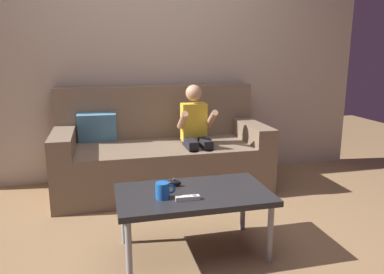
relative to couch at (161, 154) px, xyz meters
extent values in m
plane|color=olive|center=(-0.03, -1.29, -0.31)|extent=(8.72, 8.72, 0.00)
cube|color=#B2A38E|center=(-0.03, 0.39, 0.94)|extent=(4.36, 0.05, 2.50)
cube|color=#75604C|center=(0.01, -0.06, -0.10)|extent=(1.86, 0.80, 0.42)
cube|color=#75604C|center=(0.01, 0.26, 0.36)|extent=(1.86, 0.16, 0.50)
cube|color=#75604C|center=(-0.83, -0.06, 0.19)|extent=(0.18, 0.80, 0.16)
cube|color=#75604C|center=(0.85, -0.06, 0.19)|extent=(0.18, 0.80, 0.16)
cube|color=teal|center=(-0.55, 0.18, 0.25)|extent=(0.35, 0.18, 0.29)
cylinder|color=black|center=(0.22, -0.37, -0.10)|extent=(0.07, 0.07, 0.42)
cylinder|color=black|center=(0.35, -0.37, -0.10)|extent=(0.07, 0.07, 0.42)
cube|color=black|center=(0.22, -0.24, 0.14)|extent=(0.08, 0.27, 0.08)
cube|color=black|center=(0.35, -0.24, 0.14)|extent=(0.08, 0.27, 0.08)
cube|color=gold|center=(0.29, -0.10, 0.31)|extent=(0.22, 0.13, 0.33)
cylinder|color=tan|center=(0.16, -0.22, 0.35)|extent=(0.05, 0.24, 0.19)
cylinder|color=tan|center=(0.41, -0.22, 0.35)|extent=(0.05, 0.24, 0.19)
sphere|color=tan|center=(0.29, -0.10, 0.57)|extent=(0.14, 0.14, 0.14)
cube|color=#232326|center=(0.01, -1.20, 0.07)|extent=(0.93, 0.54, 0.04)
cylinder|color=gray|center=(-0.41, -1.42, -0.13)|extent=(0.04, 0.04, 0.37)
cylinder|color=gray|center=(0.42, -1.42, -0.13)|extent=(0.04, 0.04, 0.37)
cylinder|color=gray|center=(-0.41, -0.98, -0.13)|extent=(0.04, 0.04, 0.37)
cylinder|color=gray|center=(0.42, -0.98, -0.13)|extent=(0.04, 0.04, 0.37)
cube|color=white|center=(-0.06, -1.32, 0.10)|extent=(0.14, 0.04, 0.02)
cylinder|color=#99999E|center=(-0.02, -1.32, 0.11)|extent=(0.02, 0.02, 0.00)
cylinder|color=silver|center=(-0.05, -1.32, 0.11)|extent=(0.01, 0.01, 0.00)
cylinder|color=silver|center=(-0.07, -1.32, 0.11)|extent=(0.01, 0.01, 0.00)
ellipsoid|color=black|center=(-0.09, -1.08, 0.11)|extent=(0.10, 0.07, 0.04)
cylinder|color=#4C4C51|center=(-0.09, -1.08, 0.13)|extent=(0.02, 0.02, 0.01)
cylinder|color=#1959B2|center=(-0.19, -1.26, 0.14)|extent=(0.08, 0.08, 0.09)
torus|color=#1959B2|center=(-0.14, -1.26, 0.14)|extent=(0.06, 0.01, 0.06)
camera|label=1|loc=(-0.51, -3.27, 0.92)|focal=34.86mm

